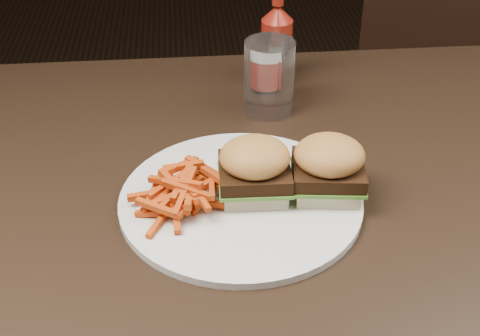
{
  "coord_description": "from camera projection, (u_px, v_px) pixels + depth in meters",
  "views": [
    {
      "loc": [
        -0.1,
        -0.75,
        1.29
      ],
      "look_at": [
        -0.03,
        -0.04,
        0.8
      ],
      "focal_mm": 50.0,
      "sensor_mm": 36.0,
      "label": 1
    }
  ],
  "objects": [
    {
      "name": "tumbler",
      "position": [
        269.0,
        79.0,
        1.05
      ],
      "size": [
        0.09,
        0.09,
        0.12
      ],
      "primitive_type": "cylinder",
      "rotation": [
        0.0,
        0.0,
        0.2
      ],
      "color": "white",
      "rests_on": "dining_table"
    },
    {
      "name": "plate",
      "position": [
        241.0,
        200.0,
        0.88
      ],
      "size": [
        0.32,
        0.32,
        0.01
      ],
      "primitive_type": "cylinder",
      "color": "white",
      "rests_on": "dining_table"
    },
    {
      "name": "fries_pile",
      "position": [
        182.0,
        189.0,
        0.85
      ],
      "size": [
        0.12,
        0.12,
        0.04
      ],
      "primitive_type": null,
      "rotation": [
        0.0,
        0.0,
        -0.11
      ],
      "color": "#AD2E0C",
      "rests_on": "plate"
    },
    {
      "name": "chair_far",
      "position": [
        439.0,
        101.0,
        1.76
      ],
      "size": [
        0.58,
        0.58,
        0.05
      ],
      "primitive_type": "cube",
      "rotation": [
        0.0,
        0.0,
        2.88
      ],
      "color": "black",
      "rests_on": "ground"
    },
    {
      "name": "sandwich_half_b",
      "position": [
        327.0,
        185.0,
        0.88
      ],
      "size": [
        0.09,
        0.09,
        0.02
      ],
      "primitive_type": "cube",
      "rotation": [
        0.0,
        0.0,
        -0.12
      ],
      "color": "beige",
      "rests_on": "plate"
    },
    {
      "name": "sandwich_half_a",
      "position": [
        254.0,
        187.0,
        0.87
      ],
      "size": [
        0.08,
        0.08,
        0.02
      ],
      "primitive_type": "cube",
      "rotation": [
        0.0,
        0.0,
        -0.03
      ],
      "color": "beige",
      "rests_on": "plate"
    },
    {
      "name": "ketchup_bottle",
      "position": [
        276.0,
        50.0,
        1.13
      ],
      "size": [
        0.06,
        0.06,
        0.11
      ],
      "primitive_type": "cylinder",
      "rotation": [
        0.0,
        0.0,
        -0.17
      ],
      "color": "maroon",
      "rests_on": "dining_table"
    },
    {
      "name": "dining_table",
      "position": [
        260.0,
        190.0,
        0.94
      ],
      "size": [
        1.2,
        0.8,
        0.04
      ],
      "primitive_type": "cube",
      "color": "black",
      "rests_on": "ground"
    }
  ]
}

